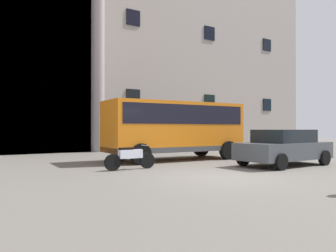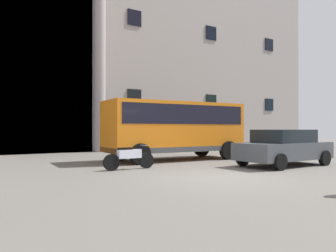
# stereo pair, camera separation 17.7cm
# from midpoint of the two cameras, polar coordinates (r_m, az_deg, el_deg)

# --- Properties ---
(ground_plane) EXTENTS (80.00, 64.00, 0.12)m
(ground_plane) POSITION_cam_midpoint_polar(r_m,az_deg,el_deg) (10.48, 9.00, -9.11)
(ground_plane) COLOR #645F58
(office_building_facade) EXTENTS (43.44, 9.64, 16.89)m
(office_building_facade) POSITION_cam_midpoint_polar(r_m,az_deg,el_deg) (27.02, -17.60, 14.46)
(office_building_facade) COLOR #9C948C
(office_building_facade) RESTS_ON ground_plane
(orange_minibus) EXTENTS (6.86, 2.80, 2.76)m
(orange_minibus) POSITION_cam_midpoint_polar(r_m,az_deg,el_deg) (15.91, 0.92, 0.04)
(orange_minibus) COLOR orange
(orange_minibus) RESTS_ON ground_plane
(bus_stop_sign) EXTENTS (0.44, 0.08, 2.37)m
(bus_stop_sign) POSITION_cam_midpoint_polar(r_m,az_deg,el_deg) (20.46, 9.65, -0.53)
(bus_stop_sign) COLOR #969419
(bus_stop_sign) RESTS_ON ground_plane
(hedge_planter_east) EXTENTS (1.98, 0.92, 1.55)m
(hedge_planter_east) POSITION_cam_midpoint_polar(r_m,az_deg,el_deg) (20.91, -5.02, -2.54)
(hedge_planter_east) COLOR slate
(hedge_planter_east) RESTS_ON ground_plane
(hedge_planter_entrance_right) EXTENTS (1.95, 0.74, 1.61)m
(hedge_planter_entrance_right) POSITION_cam_midpoint_polar(r_m,az_deg,el_deg) (23.28, 6.57, -2.25)
(hedge_planter_entrance_right) COLOR slate
(hedge_planter_entrance_right) RESTS_ON ground_plane
(parked_sedan_second) EXTENTS (4.25, 2.10, 1.47)m
(parked_sedan_second) POSITION_cam_midpoint_polar(r_m,az_deg,el_deg) (14.30, 19.11, -3.49)
(parked_sedan_second) COLOR #43494D
(parked_sedan_second) RESTS_ON ground_plane
(motorcycle_near_kerb) EXTENTS (2.02, 0.55, 0.89)m
(motorcycle_near_kerb) POSITION_cam_midpoint_polar(r_m,az_deg,el_deg) (12.28, -7.11, -5.40)
(motorcycle_near_kerb) COLOR black
(motorcycle_near_kerb) RESTS_ON ground_plane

